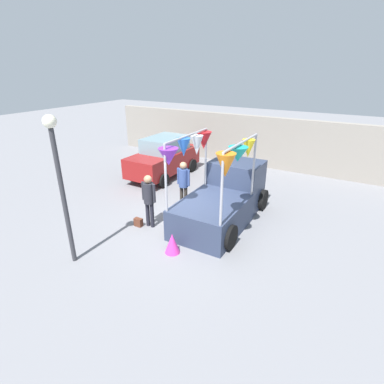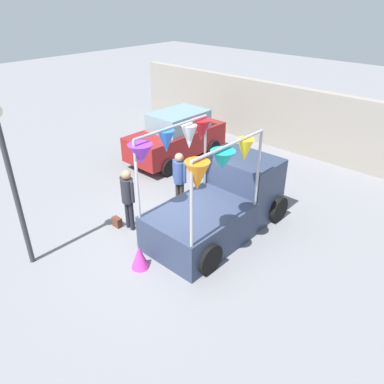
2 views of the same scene
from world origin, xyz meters
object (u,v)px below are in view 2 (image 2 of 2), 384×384
(handbag, at_px, (117,222))
(vendor_truck, at_px, (223,199))
(parked_car, at_px, (177,136))
(person_customer, at_px, (128,194))
(folded_kite_bundle_magenta, at_px, (140,257))
(street_lamp, at_px, (8,167))
(person_vendor, at_px, (179,175))

(handbag, bearing_deg, vendor_truck, 41.90)
(vendor_truck, height_order, parked_car, vendor_truck)
(vendor_truck, xyz_separation_m, person_customer, (-1.85, -1.78, 0.19))
(vendor_truck, bearing_deg, folded_kite_bundle_magenta, -97.82)
(handbag, relative_size, street_lamp, 0.07)
(vendor_truck, distance_m, handbag, 3.06)
(vendor_truck, distance_m, parked_car, 5.02)
(person_vendor, height_order, handbag, person_vendor)
(person_customer, distance_m, street_lamp, 3.05)
(parked_car, bearing_deg, handbag, -65.17)
(street_lamp, distance_m, folded_kite_bundle_magenta, 3.54)
(person_customer, relative_size, street_lamp, 0.46)
(parked_car, xyz_separation_m, person_customer, (2.46, -4.35, 0.15))
(person_customer, distance_m, person_vendor, 1.78)
(person_vendor, relative_size, handbag, 6.44)
(person_vendor, xyz_separation_m, handbag, (-0.58, -1.96, -0.96))
(parked_car, height_order, street_lamp, street_lamp)
(parked_car, height_order, handbag, parked_car)
(vendor_truck, bearing_deg, handbag, -138.10)
(person_customer, bearing_deg, folded_kite_bundle_magenta, -31.54)
(parked_car, bearing_deg, folded_kite_bundle_magenta, -53.18)
(person_vendor, relative_size, folded_kite_bundle_magenta, 3.00)
(person_vendor, bearing_deg, folded_kite_bundle_magenta, -64.78)
(folded_kite_bundle_magenta, bearing_deg, person_customer, 148.46)
(person_customer, height_order, street_lamp, street_lamp)
(parked_car, distance_m, person_customer, 5.00)
(parked_car, bearing_deg, street_lamp, -75.41)
(person_customer, xyz_separation_m, handbag, (-0.35, -0.20, -0.96))
(vendor_truck, relative_size, folded_kite_bundle_magenta, 6.91)
(vendor_truck, xyz_separation_m, person_vendor, (-1.63, -0.02, 0.19))
(vendor_truck, xyz_separation_m, parked_car, (-4.31, 2.58, 0.03))
(parked_car, relative_size, person_vendor, 2.22)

